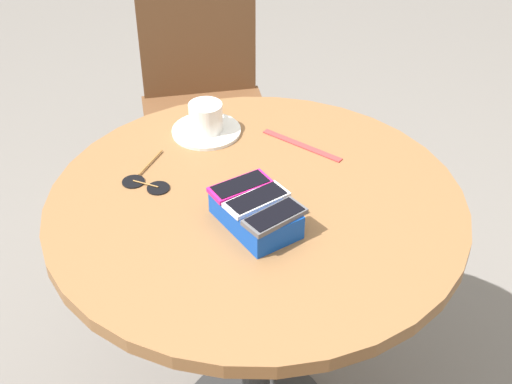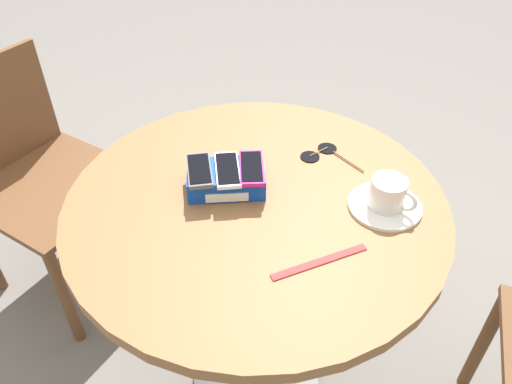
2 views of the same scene
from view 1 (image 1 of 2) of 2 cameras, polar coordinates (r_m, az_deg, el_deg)
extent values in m
cylinder|color=#2D2D2D|center=(1.69, 0.00, -10.65)|extent=(0.07, 0.07, 0.68)
cylinder|color=brown|center=(1.45, 0.00, -1.11)|extent=(0.85, 0.85, 0.03)
cube|color=#0F42AD|center=(1.36, -0.04, -1.79)|extent=(0.18, 0.13, 0.05)
cube|color=white|center=(1.39, 1.82, -1.29)|extent=(0.09, 0.01, 0.02)
cube|color=#515156|center=(1.31, 1.52, -2.00)|extent=(0.08, 0.13, 0.01)
cube|color=black|center=(1.31, 1.52, -1.80)|extent=(0.07, 0.11, 0.00)
cube|color=silver|center=(1.35, 0.06, -0.64)|extent=(0.07, 0.13, 0.01)
cube|color=black|center=(1.35, 0.06, -0.46)|extent=(0.06, 0.12, 0.00)
cube|color=#D11975|center=(1.39, -1.27, 0.45)|extent=(0.06, 0.13, 0.01)
cube|color=black|center=(1.38, -1.27, 0.64)|extent=(0.06, 0.11, 0.00)
cylinder|color=silver|center=(1.66, -3.99, 4.90)|extent=(0.16, 0.16, 0.01)
cylinder|color=silver|center=(1.64, -4.04, 6.00)|extent=(0.08, 0.08, 0.07)
cylinder|color=brown|center=(1.62, -4.08, 6.82)|extent=(0.07, 0.07, 0.00)
torus|color=silver|center=(1.67, -3.74, 6.73)|extent=(0.05, 0.04, 0.05)
cube|color=red|center=(1.61, 3.67, 3.75)|extent=(0.19, 0.10, 0.00)
cylinder|color=black|center=(1.49, -7.82, 0.31)|extent=(0.05, 0.05, 0.00)
cylinder|color=black|center=(1.51, -9.78, 0.82)|extent=(0.05, 0.05, 0.00)
cylinder|color=olive|center=(1.50, -8.82, 0.66)|extent=(0.05, 0.04, 0.00)
cylinder|color=olive|center=(1.56, -8.43, 2.38)|extent=(0.07, 0.08, 0.00)
cube|color=brown|center=(2.26, -3.85, 5.51)|extent=(0.49, 0.49, 0.02)
cube|color=brown|center=(2.32, -4.72, 12.63)|extent=(0.12, 0.36, 0.43)
cylinder|color=brown|center=(2.24, -7.45, -2.16)|extent=(0.04, 0.04, 0.43)
cylinder|color=brown|center=(2.27, 1.36, -1.13)|extent=(0.04, 0.04, 0.43)
cylinder|color=brown|center=(2.52, -8.13, 2.76)|extent=(0.04, 0.04, 0.43)
cylinder|color=brown|center=(2.55, -0.27, 3.62)|extent=(0.04, 0.04, 0.43)
camera|label=2|loc=(1.73, 28.58, 28.11)|focal=35.00mm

